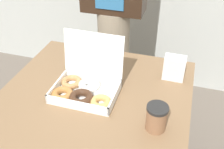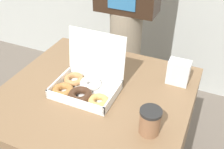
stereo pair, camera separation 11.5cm
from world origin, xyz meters
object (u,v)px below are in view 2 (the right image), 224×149
Objects in this scene: napkin_holder at (178,72)px; person_customer at (127,6)px; donut_box at (84,85)px; coffee_cup at (150,121)px.

napkin_holder is 0.64m from person_customer.
person_customer reaches higher than napkin_holder.
donut_box is at bearing -147.43° from napkin_holder.
napkin_holder is (0.03, 0.36, 0.00)m from coffee_cup.
coffee_cup is 0.91m from person_customer.
coffee_cup is (0.35, -0.12, 0.02)m from donut_box.
napkin_holder is at bearing -45.45° from person_customer.
donut_box reaches higher than napkin_holder.
donut_box is 0.70m from person_customer.
donut_box is at bearing 161.40° from coffee_cup.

